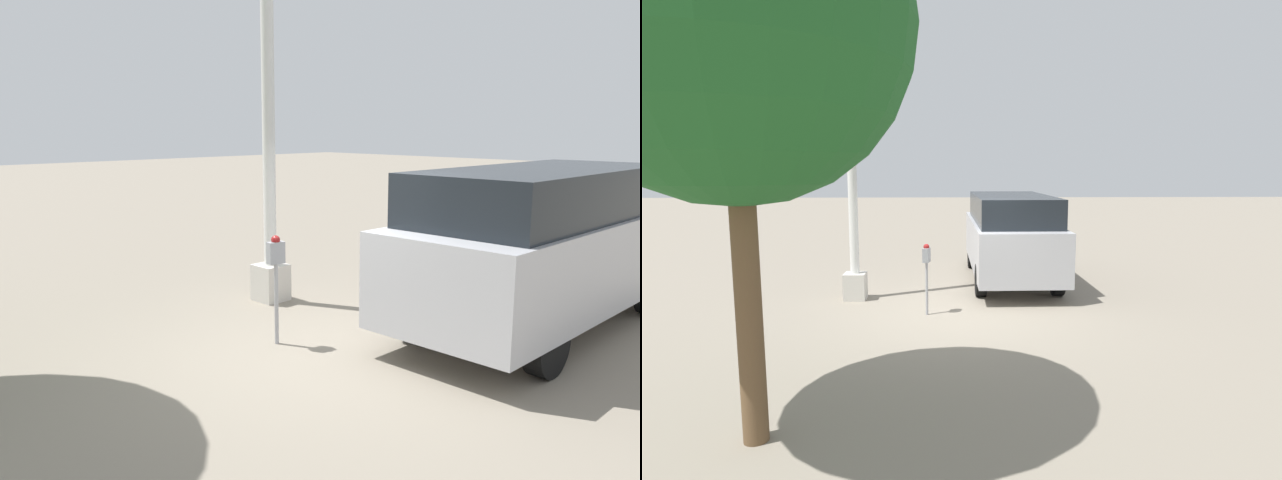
% 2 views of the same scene
% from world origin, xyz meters
% --- Properties ---
extents(ground_plane, '(80.00, 80.00, 0.00)m').
position_xyz_m(ground_plane, '(0.00, 0.00, 0.00)').
color(ground_plane, gray).
extents(parking_meter_near, '(0.22, 0.15, 1.33)m').
position_xyz_m(parking_meter_near, '(-0.05, 0.59, 0.98)').
color(parking_meter_near, '#9E9EA3').
rests_on(parking_meter_near, ground).
extents(lamp_post, '(0.44, 0.44, 5.65)m').
position_xyz_m(lamp_post, '(1.13, 2.12, 2.04)').
color(lamp_post, beige).
rests_on(lamp_post, ground).
extents(parked_van, '(5.14, 1.91, 2.08)m').
position_xyz_m(parked_van, '(2.86, -1.31, 1.13)').
color(parked_van, '#B2B2B7').
rests_on(parked_van, ground).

